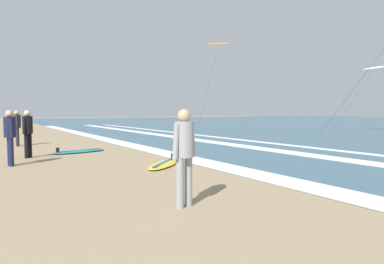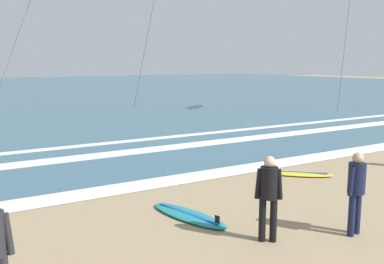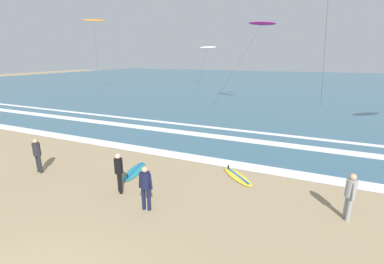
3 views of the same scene
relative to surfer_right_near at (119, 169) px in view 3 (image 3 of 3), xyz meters
name	(u,v)px [view 3 (image 3 of 3)]	position (x,y,z in m)	size (l,w,h in m)	color
ocean_surface	(285,83)	(1.40, 49.06, -0.95)	(140.00, 90.00, 0.01)	#386075
wave_foam_shoreline	(178,155)	(0.26, 4.46, -0.94)	(52.87, 0.93, 0.01)	white
wave_foam_mid_break	(252,141)	(3.30, 8.59, -0.94)	(59.14, 0.92, 0.01)	white
wave_foam_outer_break	(255,132)	(3.12, 10.65, -0.94)	(59.47, 0.53, 0.01)	white
surfer_right_near	(119,169)	(0.00, 0.00, 0.00)	(0.46, 0.38, 1.60)	black
surfer_background_far	(37,153)	(-4.54, 0.01, 0.00)	(0.52, 0.32, 1.60)	#232328
surfer_left_near	(145,184)	(1.61, -0.61, 0.00)	(0.52, 0.32, 1.60)	#141938
surfer_foreground_main	(350,192)	(7.83, 1.54, 0.00)	(0.32, 0.51, 1.60)	gray
surfboard_right_spare	(135,171)	(-0.62, 1.80, -0.91)	(1.07, 2.18, 0.25)	teal
surfboard_foreground_flat	(237,176)	(3.82, 3.16, -0.91)	(1.92, 1.89, 0.25)	yellow
kite_magenta_high_left	(262,24)	(0.96, 22.64, 7.39)	(5.41, 5.53, 8.61)	#CC2384
kite_white_mid_center	(208,47)	(-10.83, 37.89, 5.64)	(3.48, 9.98, 6.86)	white
kite_orange_far_left	(94,20)	(-23.24, 24.44, 9.10)	(7.36, 8.21, 10.34)	orange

